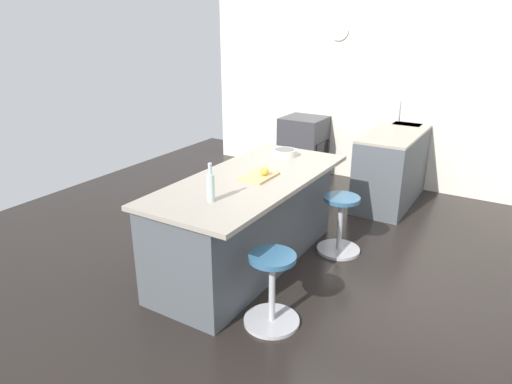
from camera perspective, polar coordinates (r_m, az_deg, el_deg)
name	(u,v)px	position (r m, az deg, el deg)	size (l,w,h in m)	color
ground_plane	(283,252)	(4.73, 3.40, -7.51)	(7.03, 7.03, 0.00)	black
interior_partition_left	(378,78)	(6.73, 14.94, 13.58)	(0.15, 5.23, 2.95)	silver
sink_cabinet	(400,160)	(6.46, 17.52, 3.87)	(2.17, 0.60, 1.20)	#4C5156
oven_range	(304,147)	(6.92, 5.96, 5.63)	(0.60, 0.61, 0.89)	#38383D
kitchen_island	(247,221)	(4.33, -1.10, -3.58)	(2.20, 0.98, 0.90)	#4C5156
stool_by_window	(340,226)	(4.70, 10.42, -4.19)	(0.44, 0.44, 0.60)	#B7B7BC
stool_middle	(272,292)	(3.59, 2.00, -12.30)	(0.44, 0.44, 0.60)	#B7B7BC
cutting_board	(259,176)	(4.13, 0.36, 1.97)	(0.36, 0.24, 0.02)	tan
apple_yellow	(265,171)	(4.13, 1.07, 2.62)	(0.07, 0.07, 0.07)	gold
water_bottle	(211,186)	(3.57, -5.67, 0.69)	(0.06, 0.06, 0.31)	silver
fruit_bowl	(284,152)	(4.80, 3.57, 4.96)	(0.25, 0.25, 0.07)	silver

